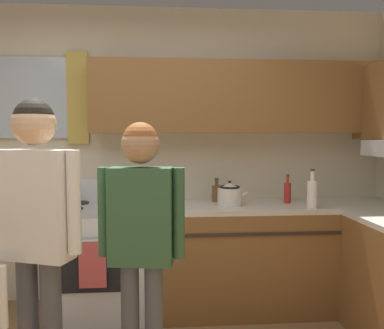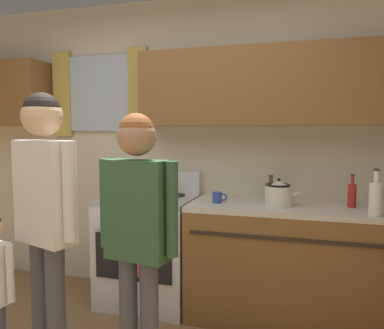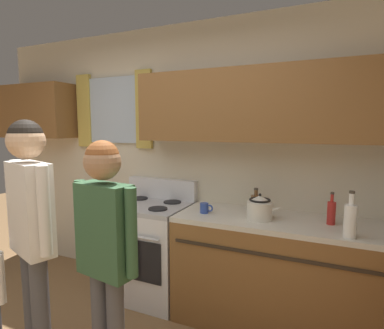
# 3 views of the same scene
# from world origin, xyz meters

# --- Properties ---
(back_wall_unit) EXTENTS (4.60, 0.42, 2.60)m
(back_wall_unit) POSITION_xyz_m (0.08, 1.82, 1.49)
(back_wall_unit) COLOR beige
(back_wall_unit) RESTS_ON ground
(kitchen_counter_run) EXTENTS (2.13, 1.89, 0.90)m
(kitchen_counter_run) POSITION_xyz_m (1.52, 1.19, 0.45)
(kitchen_counter_run) COLOR brown
(kitchen_counter_run) RESTS_ON ground
(stove_oven) EXTENTS (0.76, 0.67, 1.10)m
(stove_oven) POSITION_xyz_m (-0.23, 1.54, 0.47)
(stove_oven) COLOR silver
(stove_oven) RESTS_ON ground
(bottle_squat_brown) EXTENTS (0.08, 0.08, 0.21)m
(bottle_squat_brown) POSITION_xyz_m (0.76, 1.69, 0.98)
(bottle_squat_brown) COLOR brown
(bottle_squat_brown) RESTS_ON kitchen_counter_run
(bottle_sauce_red) EXTENTS (0.06, 0.06, 0.25)m
(bottle_sauce_red) POSITION_xyz_m (1.36, 1.57, 0.99)
(bottle_sauce_red) COLOR red
(bottle_sauce_red) RESTS_ON kitchen_counter_run
(bottle_milk_white) EXTENTS (0.08, 0.08, 0.31)m
(bottle_milk_white) POSITION_xyz_m (1.47, 1.30, 1.02)
(bottle_milk_white) COLOR white
(bottle_milk_white) RESTS_ON kitchen_counter_run
(mug_cobalt_blue) EXTENTS (0.11, 0.07, 0.08)m
(mug_cobalt_blue) POSITION_xyz_m (0.38, 1.46, 0.94)
(mug_cobalt_blue) COLOR #2D479E
(mug_cobalt_blue) RESTS_ON kitchen_counter_run
(stovetop_kettle) EXTENTS (0.27, 0.20, 0.21)m
(stovetop_kettle) POSITION_xyz_m (0.84, 1.48, 1.00)
(stovetop_kettle) COLOR silver
(stovetop_kettle) RESTS_ON kitchen_counter_run
(adult_holding_child) EXTENTS (0.49, 0.28, 1.67)m
(adult_holding_child) POSITION_xyz_m (-0.38, 0.41, 1.05)
(adult_holding_child) COLOR #4C4C51
(adult_holding_child) RESTS_ON ground
(adult_in_plaid) EXTENTS (0.48, 0.21, 1.55)m
(adult_in_plaid) POSITION_xyz_m (0.17, 0.46, 0.98)
(adult_in_plaid) COLOR #4C4C51
(adult_in_plaid) RESTS_ON ground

